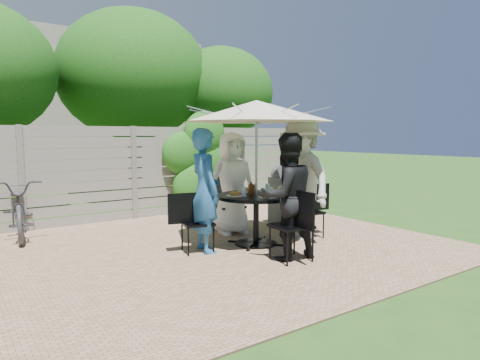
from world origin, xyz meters
TOP-DOWN VIEW (x-y plane):
  - backyard_envelope at (0.09, 10.29)m, footprint 60.00×60.00m
  - patio_table at (0.75, -0.01)m, footprint 1.34×1.34m
  - umbrella at (0.75, -0.01)m, footprint 2.54×2.54m
  - chair_back at (0.89, 0.95)m, footprint 0.49×0.69m
  - person_back at (0.87, 0.82)m, footprint 0.91×0.66m
  - chair_left at (-0.20, 0.13)m, footprint 0.66×0.51m
  - person_left at (-0.07, 0.11)m, footprint 0.51×0.70m
  - chair_front at (0.62, -0.96)m, footprint 0.51×0.72m
  - person_front at (0.64, -0.83)m, footprint 0.91×0.75m
  - chair_right at (1.71, -0.14)m, footprint 0.66×0.48m
  - person_right at (1.58, -0.12)m, footprint 0.89×1.34m
  - plate_back at (0.80, 0.35)m, footprint 0.26×0.26m
  - plate_left at (0.40, 0.04)m, footprint 0.26×0.26m
  - plate_front at (0.70, -0.36)m, footprint 0.26×0.26m
  - plate_right at (1.11, -0.06)m, footprint 0.26×0.26m
  - plate_extra at (0.89, -0.33)m, footprint 0.24×0.24m
  - glass_back at (0.69, 0.27)m, footprint 0.07×0.07m
  - glass_left at (0.48, -0.07)m, footprint 0.07×0.07m
  - glass_front at (0.82, -0.28)m, footprint 0.07×0.07m
  - glass_right at (1.03, 0.06)m, footprint 0.07×0.07m
  - syrup_jug at (0.70, 0.05)m, footprint 0.09×0.09m
  - coffee_cup at (0.88, 0.20)m, footprint 0.08×0.08m
  - bicycle at (-2.11, 2.60)m, footprint 0.87×1.93m
  - bbq_grill at (2.06, 0.77)m, footprint 0.69×0.60m

SIDE VIEW (x-z plane):
  - chair_left at x=-0.20m, z-range -0.17..0.70m
  - chair_right at x=1.71m, z-range -0.18..0.71m
  - chair_back at x=0.89m, z-range -0.18..0.75m
  - chair_front at x=0.62m, z-range -0.19..0.78m
  - bicycle at x=-2.11m, z-range 0.00..0.98m
  - patio_table at x=0.75m, z-range 0.15..0.93m
  - bbq_grill at x=2.06m, z-range -0.05..1.15m
  - plate_back at x=0.80m, z-range 0.77..0.83m
  - plate_left at x=0.40m, z-range 0.77..0.83m
  - plate_front at x=0.70m, z-range 0.77..0.83m
  - plate_right at x=1.11m, z-range 0.77..0.83m
  - plate_extra at x=0.89m, z-range 0.77..0.83m
  - coffee_cup at x=0.88m, z-range 0.78..0.90m
  - glass_back at x=0.69m, z-range 0.78..0.92m
  - glass_left at x=0.48m, z-range 0.78..0.92m
  - glass_front at x=0.82m, z-range 0.78..0.92m
  - glass_right at x=1.03m, z-range 0.78..0.92m
  - person_front at x=0.64m, z-range 0.00..1.70m
  - syrup_jug at x=0.70m, z-range 0.78..0.94m
  - person_back at x=0.87m, z-range 0.00..1.73m
  - person_left at x=-0.07m, z-range 0.00..1.77m
  - person_right at x=1.58m, z-range 0.00..1.94m
  - umbrella at x=0.75m, z-range 0.93..3.11m
  - backyard_envelope at x=0.09m, z-range 0.11..5.11m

